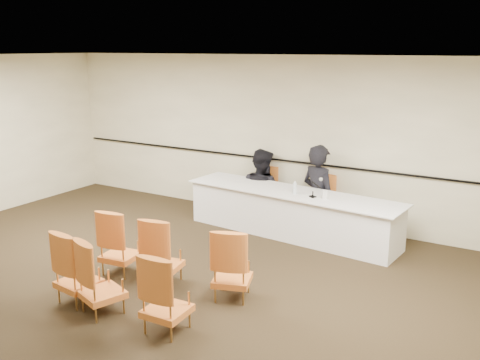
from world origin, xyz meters
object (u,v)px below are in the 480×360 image
at_px(panelist_main_chair, 318,203).
at_px(aud_chair_front_mid, 162,250).
at_px(aud_chair_back_left, 78,266).
at_px(panelist_second_chair, 262,192).
at_px(coffee_cup, 325,195).
at_px(panelist_second, 262,195).
at_px(aud_chair_back_mid, 101,276).
at_px(panel_table, 291,213).
at_px(microphone, 313,188).
at_px(drinking_glass, 295,191).
at_px(water_bottle, 295,187).
at_px(aud_chair_front_left, 120,241).
at_px(aud_chair_front_right, 232,263).
at_px(aud_chair_back_right, 166,292).
at_px(panelist_main, 318,200).

bearing_deg(panelist_main_chair, aud_chair_front_mid, -101.28).
bearing_deg(aud_chair_back_left, aud_chair_front_mid, 66.63).
distance_m(panelist_main_chair, aud_chair_back_left, 4.41).
bearing_deg(aud_chair_front_mid, panelist_second_chair, 84.46).
bearing_deg(coffee_cup, panelist_second, 153.53).
bearing_deg(aud_chair_back_mid, panelist_main_chair, 95.40).
height_order(panel_table, microphone, microphone).
height_order(aud_chair_front_mid, aud_chair_back_mid, same).
relative_size(microphone, drinking_glass, 3.12).
distance_m(aud_chair_front_mid, aud_chair_back_left, 1.12).
bearing_deg(aud_chair_back_mid, panelist_second_chair, 111.18).
relative_size(panelist_main_chair, panelist_second, 0.53).
xyz_separation_m(microphone, aud_chair_back_left, (-1.66, -3.46, -0.45)).
distance_m(water_bottle, aud_chair_front_left, 3.02).
xyz_separation_m(panel_table, panelist_main_chair, (0.25, 0.55, 0.09)).
height_order(panelist_second_chair, aud_chair_front_mid, same).
height_order(drinking_glass, aud_chair_back_left, aud_chair_back_left).
relative_size(aud_chair_front_left, aud_chair_front_right, 1.00).
bearing_deg(aud_chair_back_right, drinking_glass, 88.67).
bearing_deg(aud_chair_back_mid, microphone, 90.18).
relative_size(aud_chair_front_mid, aud_chair_back_mid, 1.00).
height_order(panel_table, aud_chair_back_mid, aud_chair_back_mid).
relative_size(drinking_glass, aud_chair_back_mid, 0.11).
distance_m(aud_chair_front_right, aud_chair_back_left, 1.93).
relative_size(panelist_main, aud_chair_front_left, 2.06).
xyz_separation_m(aud_chair_front_mid, aud_chair_back_right, (0.84, -0.97, 0.00)).
height_order(coffee_cup, aud_chair_back_right, aud_chair_back_right).
height_order(panel_table, panelist_second, panelist_second).
bearing_deg(microphone, panelist_second_chair, 174.47).
xyz_separation_m(water_bottle, aud_chair_back_right, (0.09, -3.54, -0.40)).
bearing_deg(aud_chair_back_left, panelist_second_chair, 92.95).
bearing_deg(panel_table, water_bottle, -36.28).
bearing_deg(aud_chair_back_mid, panelist_main, 95.40).
bearing_deg(panelist_second_chair, aud_chair_front_left, -93.22).
distance_m(panel_table, aud_chair_back_right, 3.62).
relative_size(panel_table, aud_chair_back_right, 4.03).
relative_size(water_bottle, aud_chair_back_right, 0.22).
bearing_deg(panelist_main_chair, aud_chair_back_left, -104.86).
distance_m(panel_table, panelist_second_chair, 1.14).
bearing_deg(panelist_second_chair, aud_chair_front_right, -62.87).
xyz_separation_m(drinking_glass, aud_chair_back_left, (-1.33, -3.49, -0.34)).
distance_m(water_bottle, drinking_glass, 0.07).
bearing_deg(aud_chair_back_left, panelist_main_chair, 77.30).
bearing_deg(aud_chair_back_mid, aud_chair_back_left, -169.31).
relative_size(panelist_main, coffee_cup, 14.17).
bearing_deg(aud_chair_back_right, water_bottle, 89.01).
xyz_separation_m(water_bottle, aud_chair_back_left, (-1.31, -3.53, -0.40)).
height_order(aud_chair_back_mid, aud_chair_back_right, same).
bearing_deg(panelist_main, aud_chair_back_left, 92.80).
height_order(drinking_glass, aud_chair_front_right, aud_chair_front_right).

